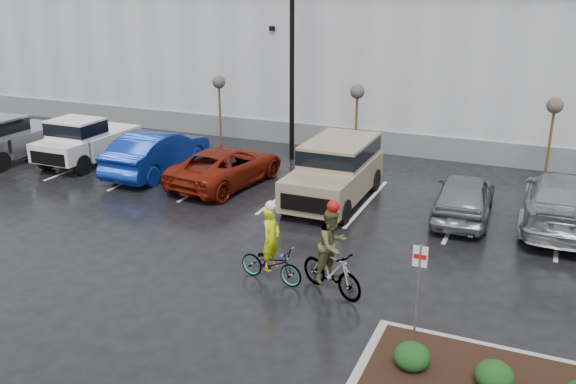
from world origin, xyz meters
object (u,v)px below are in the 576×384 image
at_px(cyclist_hivis, 271,256).
at_px(cyclist_olive, 332,260).
at_px(sapling_east, 554,110).
at_px(fire_lane_sign, 418,281).
at_px(car_red, 227,166).
at_px(car_grey, 464,196).
at_px(car_far_silver, 563,201).
at_px(car_blue, 158,152).
at_px(pickup_silver, 17,135).
at_px(suv_tan, 334,173).
at_px(lamppost, 292,21).
at_px(pickup_white, 93,138).
at_px(sapling_mid, 357,96).
at_px(sapling_west, 219,86).

height_order(cyclist_hivis, cyclist_olive, cyclist_olive).
bearing_deg(sapling_east, fire_lane_sign, -99.75).
distance_m(car_red, car_grey, 8.58).
bearing_deg(car_red, car_far_silver, -170.28).
xyz_separation_m(car_blue, car_far_silver, (14.64, 0.25, -0.03)).
bearing_deg(car_blue, cyclist_olive, 145.26).
distance_m(pickup_silver, suv_tan, 14.26).
xyz_separation_m(lamppost, fire_lane_sign, (7.80, -11.80, -4.28)).
xyz_separation_m(fire_lane_sign, cyclist_olive, (-2.31, 1.30, -0.54)).
bearing_deg(lamppost, car_blue, -136.50).
bearing_deg(cyclist_hivis, pickup_white, 66.76).
xyz_separation_m(lamppost, cyclist_hivis, (3.89, -10.50, -5.01)).
bearing_deg(car_far_silver, cyclist_hivis, 46.82).
bearing_deg(pickup_silver, sapling_mid, 21.99).
bearing_deg(car_grey, cyclist_olive, 68.79).
distance_m(pickup_white, car_grey, 15.29).
bearing_deg(car_red, pickup_white, 2.16).
xyz_separation_m(fire_lane_sign, cyclist_hivis, (-3.91, 1.30, -0.73)).
height_order(fire_lane_sign, pickup_silver, fire_lane_sign).
height_order(lamppost, sapling_west, lamppost).
bearing_deg(sapling_mid, car_red, -123.61).
distance_m(sapling_west, pickup_silver, 8.92).
xyz_separation_m(pickup_white, cyclist_olive, (13.08, -7.01, -0.11)).
relative_size(sapling_mid, car_far_silver, 0.56).
xyz_separation_m(pickup_silver, car_far_silver, (21.44, 0.78, -0.16)).
height_order(sapling_mid, car_grey, sapling_mid).
bearing_deg(sapling_west, suv_tan, -35.80).
bearing_deg(pickup_silver, car_blue, 4.49).
height_order(car_far_silver, cyclist_hivis, cyclist_hivis).
xyz_separation_m(sapling_mid, sapling_east, (7.50, 0.00, 0.00)).
height_order(sapling_west, car_red, sapling_west).
bearing_deg(pickup_white, fire_lane_sign, -28.38).
height_order(lamppost, cyclist_hivis, lamppost).
relative_size(sapling_east, fire_lane_sign, 1.45).
xyz_separation_m(car_red, suv_tan, (4.27, -0.23, 0.32)).
xyz_separation_m(car_far_silver, cyclist_hivis, (-6.67, -6.88, -0.15)).
xyz_separation_m(car_red, car_far_silver, (11.45, 0.48, 0.11)).
bearing_deg(sapling_west, cyclist_olive, -50.46).
relative_size(sapling_west, car_grey, 0.74).
height_order(pickup_white, car_far_silver, pickup_white).
relative_size(sapling_west, pickup_silver, 0.62).
bearing_deg(suv_tan, lamppost, 128.04).
distance_m(sapling_east, pickup_white, 18.24).
xyz_separation_m(pickup_silver, cyclist_olive, (16.37, -6.10, -0.11)).
bearing_deg(sapling_east, car_blue, -160.92).
xyz_separation_m(car_grey, cyclist_olive, (-2.20, -6.39, 0.13)).
xyz_separation_m(car_blue, cyclist_hivis, (7.97, -6.63, -0.18)).
height_order(sapling_west, car_blue, sapling_west).
height_order(pickup_white, car_blue, pickup_white).
relative_size(fire_lane_sign, cyclist_hivis, 1.02).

